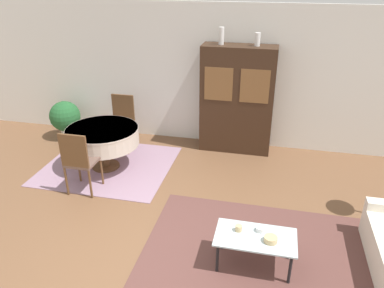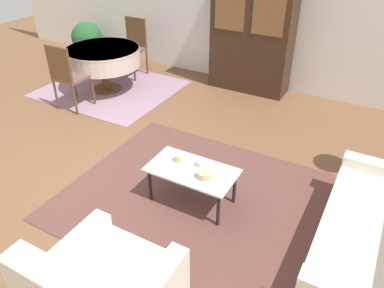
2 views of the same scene
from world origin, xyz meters
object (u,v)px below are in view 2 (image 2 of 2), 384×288
(couch, at_px, (383,241))
(dining_table, at_px, (103,57))
(dining_chair_near, at_px, (67,74))
(cup, at_px, (178,158))
(bowl, at_px, (204,174))
(dining_chair_far, at_px, (133,44))
(potted_plant, at_px, (87,38))
(coffee_table, at_px, (192,173))
(bowl_small, at_px, (201,163))
(display_cabinet, at_px, (252,32))

(couch, relative_size, dining_table, 1.52)
(dining_chair_near, xyz_separation_m, cup, (2.56, -0.95, -0.13))
(bowl, bearing_deg, dining_table, 146.86)
(couch, height_order, dining_chair_far, dining_chair_far)
(potted_plant, bearing_deg, bowl, -34.55)
(coffee_table, height_order, bowl_small, bowl_small)
(dining_chair_near, bearing_deg, potted_plant, 125.42)
(dining_chair_far, height_order, bowl_small, dining_chair_far)
(display_cabinet, distance_m, cup, 3.16)
(dining_chair_near, height_order, potted_plant, dining_chair_near)
(couch, distance_m, bowl, 1.72)
(bowl, bearing_deg, cup, 163.11)
(dining_table, relative_size, dining_chair_far, 1.19)
(display_cabinet, height_order, dining_chair_far, display_cabinet)
(bowl, bearing_deg, couch, 3.51)
(couch, relative_size, coffee_table, 2.01)
(display_cabinet, relative_size, dining_chair_near, 1.92)
(couch, xyz_separation_m, potted_plant, (-5.97, 2.83, 0.16))
(dining_table, height_order, bowl, dining_table)
(bowl, xyz_separation_m, potted_plant, (-4.26, 2.93, -0.01))
(display_cabinet, xyz_separation_m, potted_plant, (-3.48, -0.27, -0.55))
(dining_chair_far, relative_size, potted_plant, 1.33)
(potted_plant, bearing_deg, display_cabinet, 4.37)
(dining_chair_far, distance_m, bowl_small, 3.83)
(display_cabinet, distance_m, bowl, 3.34)
(cup, bearing_deg, coffee_table, -16.75)
(cup, bearing_deg, dining_chair_near, 159.53)
(couch, relative_size, display_cabinet, 0.94)
(coffee_table, bearing_deg, display_cabinet, 101.00)
(cup, bearing_deg, bowl, -16.89)
(potted_plant, bearing_deg, bowl_small, -33.77)
(dining_chair_near, bearing_deg, couch, -11.74)
(couch, xyz_separation_m, dining_chair_near, (-4.64, 0.96, 0.30))
(couch, bearing_deg, bowl, 93.51)
(couch, height_order, display_cabinet, display_cabinet)
(coffee_table, bearing_deg, cup, 163.25)
(display_cabinet, bearing_deg, potted_plant, -175.63)
(dining_table, xyz_separation_m, cup, (2.56, -1.80, -0.13))
(dining_table, distance_m, cup, 3.13)
(display_cabinet, relative_size, bowl_small, 18.85)
(dining_chair_far, xyz_separation_m, bowl, (2.94, -2.76, -0.13))
(dining_chair_near, bearing_deg, display_cabinet, 44.69)
(couch, bearing_deg, coffee_table, 91.61)
(couch, relative_size, dining_chair_far, 1.81)
(potted_plant, bearing_deg, coffee_table, -35.16)
(bowl, distance_m, bowl_small, 0.21)
(bowl_small, height_order, potted_plant, potted_plant)
(display_cabinet, bearing_deg, dining_chair_far, -168.53)
(display_cabinet, distance_m, dining_chair_near, 3.06)
(bowl_small, bearing_deg, cup, -168.45)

